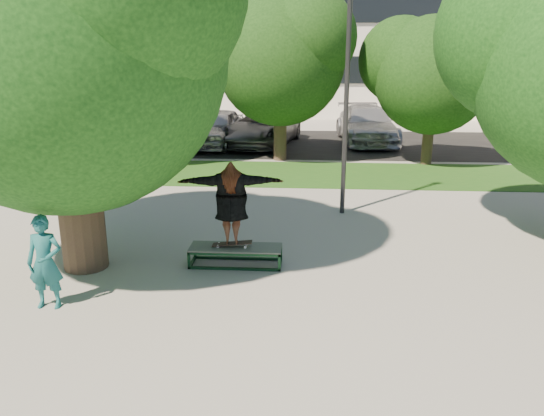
# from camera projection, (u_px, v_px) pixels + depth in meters

# --- Properties ---
(ground) EXTENTS (120.00, 120.00, 0.00)m
(ground) POSITION_uv_depth(u_px,v_px,m) (301.00, 296.00, 9.14)
(ground) COLOR gray
(ground) RESTS_ON ground
(grass_strip) EXTENTS (30.00, 4.00, 0.02)m
(grass_strip) POSITION_uv_depth(u_px,v_px,m) (334.00, 174.00, 18.16)
(grass_strip) COLOR #1A4C15
(grass_strip) RESTS_ON ground
(asphalt_strip) EXTENTS (40.00, 8.00, 0.01)m
(asphalt_strip) POSITION_uv_depth(u_px,v_px,m) (306.00, 143.00, 24.45)
(asphalt_strip) COLOR black
(asphalt_strip) RESTS_ON ground
(tree_left) EXTENTS (6.96, 5.95, 7.12)m
(tree_left) POSITION_uv_depth(u_px,v_px,m) (59.00, 29.00, 9.22)
(tree_left) COLOR #38281E
(tree_left) RESTS_ON ground
(bg_tree_left) EXTENTS (5.28, 4.51, 5.77)m
(bg_tree_left) POSITION_uv_depth(u_px,v_px,m) (125.00, 61.00, 19.11)
(bg_tree_left) COLOR #38281E
(bg_tree_left) RESTS_ON ground
(bg_tree_mid) EXTENTS (5.76, 4.92, 6.24)m
(bg_tree_mid) POSITION_uv_depth(u_px,v_px,m) (279.00, 53.00, 19.63)
(bg_tree_mid) COLOR #38281E
(bg_tree_mid) RESTS_ON ground
(bg_tree_right) EXTENTS (5.04, 4.31, 5.43)m
(bg_tree_right) POSITION_uv_depth(u_px,v_px,m) (431.00, 68.00, 18.94)
(bg_tree_right) COLOR #38281E
(bg_tree_right) RESTS_ON ground
(lamppost) EXTENTS (0.25, 0.15, 6.11)m
(lamppost) POSITION_uv_depth(u_px,v_px,m) (347.00, 90.00, 12.97)
(lamppost) COLOR #2D2D30
(lamppost) RESTS_ON ground
(grind_box) EXTENTS (1.80, 0.60, 0.38)m
(grind_box) POSITION_uv_depth(u_px,v_px,m) (236.00, 256.00, 10.43)
(grind_box) COLOR #11331C
(grind_box) RESTS_ON ground
(skater_rig) EXTENTS (2.03, 0.70, 1.70)m
(skater_rig) POSITION_uv_depth(u_px,v_px,m) (231.00, 203.00, 10.13)
(skater_rig) COLOR white
(skater_rig) RESTS_ON grind_box
(bystander) EXTENTS (0.59, 0.41, 1.57)m
(bystander) POSITION_uv_depth(u_px,v_px,m) (45.00, 262.00, 8.53)
(bystander) COLOR #185B5E
(bystander) RESTS_ON ground
(car_silver_a) EXTENTS (2.45, 5.00, 1.64)m
(car_silver_a) POSITION_uv_depth(u_px,v_px,m) (216.00, 128.00, 23.41)
(car_silver_a) COLOR #A3A3A8
(car_silver_a) RESTS_ON asphalt_strip
(car_dark) EXTENTS (1.67, 4.30, 1.40)m
(car_dark) POSITION_uv_depth(u_px,v_px,m) (210.00, 128.00, 24.42)
(car_dark) COLOR black
(car_dark) RESTS_ON asphalt_strip
(car_grey) EXTENTS (3.57, 6.14, 1.61)m
(car_grey) POSITION_uv_depth(u_px,v_px,m) (262.00, 127.00, 23.69)
(car_grey) COLOR #5B5B60
(car_grey) RESTS_ON asphalt_strip
(car_silver_b) EXTENTS (2.76, 5.85, 1.65)m
(car_silver_b) POSITION_uv_depth(u_px,v_px,m) (366.00, 125.00, 24.43)
(car_silver_b) COLOR #B5B6BB
(car_silver_b) RESTS_ON asphalt_strip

